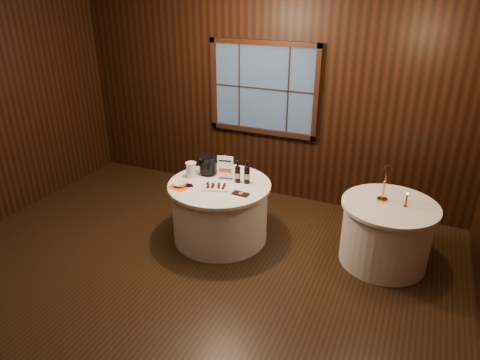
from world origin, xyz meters
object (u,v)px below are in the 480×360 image
at_px(brass_candlestick, 384,188).
at_px(chocolate_box, 241,194).
at_px(grape_bunch, 189,185).
at_px(sign_stand, 225,171).
at_px(main_table, 220,211).
at_px(red_candle, 406,201).
at_px(port_bottle_left, 238,173).
at_px(side_table, 386,233).
at_px(cracker_bowl, 180,185).
at_px(port_bottle_right, 247,173).
at_px(chocolate_plate, 216,187).
at_px(glass_pitcher, 191,170).
at_px(ice_bucket, 208,165).

bearing_deg(brass_candlestick, chocolate_box, -161.33).
bearing_deg(grape_bunch, sign_stand, 51.06).
relative_size(main_table, red_candle, 7.33).
xyz_separation_m(chocolate_box, brass_candlestick, (1.54, 0.52, 0.15)).
xyz_separation_m(port_bottle_left, grape_bunch, (-0.49, -0.36, -0.11)).
relative_size(side_table, brass_candlestick, 2.49).
xyz_separation_m(port_bottle_left, cracker_bowl, (-0.59, -0.40, -0.10)).
height_order(port_bottle_right, grape_bunch, port_bottle_right).
bearing_deg(port_bottle_left, port_bottle_right, -9.21).
relative_size(port_bottle_left, red_candle, 1.67).
height_order(chocolate_plate, glass_pitcher, glass_pitcher).
height_order(chocolate_plate, brass_candlestick, brass_candlestick).
bearing_deg(main_table, sign_stand, 86.12).
relative_size(port_bottle_left, chocolate_box, 1.47).
bearing_deg(port_bottle_right, cracker_bowl, -172.03).
bearing_deg(side_table, cracker_bowl, -166.89).
bearing_deg(ice_bucket, grape_bunch, -94.97).
relative_size(port_bottle_right, chocolate_box, 1.53).
relative_size(ice_bucket, chocolate_box, 1.27).
height_order(chocolate_plate, grape_bunch, chocolate_plate).
xyz_separation_m(sign_stand, brass_candlestick, (1.89, 0.20, 0.05)).
xyz_separation_m(main_table, chocolate_plate, (0.02, -0.13, 0.40)).
height_order(chocolate_box, glass_pitcher, glass_pitcher).
relative_size(side_table, red_candle, 6.18).
height_order(main_table, glass_pitcher, glass_pitcher).
xyz_separation_m(main_table, brass_candlestick, (1.90, 0.35, 0.54)).
xyz_separation_m(chocolate_box, glass_pitcher, (-0.78, 0.21, 0.09)).
bearing_deg(red_candle, cracker_bowl, -167.82).
xyz_separation_m(ice_bucket, glass_pitcher, (-0.16, -0.17, -0.03)).
relative_size(grape_bunch, brass_candlestick, 0.38).
xyz_separation_m(chocolate_box, grape_bunch, (-0.66, -0.06, 0.01)).
bearing_deg(port_bottle_right, red_candle, -18.46).
bearing_deg(sign_stand, glass_pitcher, -177.18).
relative_size(chocolate_plate, cracker_bowl, 2.51).
bearing_deg(main_table, brass_candlestick, 10.58).
relative_size(port_bottle_right, ice_bucket, 1.21).
distance_m(side_table, sign_stand, 2.05).
distance_m(grape_bunch, brass_candlestick, 2.28).
height_order(chocolate_plate, red_candle, red_candle).
distance_m(side_table, cracker_bowl, 2.50).
height_order(main_table, ice_bucket, ice_bucket).
bearing_deg(main_table, red_candle, 7.73).
bearing_deg(chocolate_box, red_candle, 17.97).
distance_m(chocolate_plate, cracker_bowl, 0.44).
bearing_deg(ice_bucket, main_table, -38.69).
height_order(glass_pitcher, cracker_bowl, glass_pitcher).
distance_m(port_bottle_right, grape_bunch, 0.72).
height_order(port_bottle_left, cracker_bowl, port_bottle_left).
relative_size(side_table, port_bottle_left, 3.70).
relative_size(chocolate_box, glass_pitcher, 1.01).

